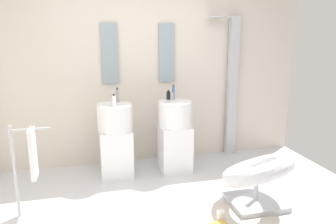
{
  "coord_description": "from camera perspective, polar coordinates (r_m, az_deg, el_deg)",
  "views": [
    {
      "loc": [
        -0.71,
        -2.84,
        1.77
      ],
      "look_at": [
        0.15,
        0.55,
        0.95
      ],
      "focal_mm": 34.61,
      "sensor_mm": 36.0,
      "label": 1
    }
  ],
  "objects": [
    {
      "name": "soap_bottle_black",
      "position": [
        4.32,
        0.07,
        2.94
      ],
      "size": [
        0.05,
        0.05,
        0.12
      ],
      "color": "black",
      "rests_on": "pedestal_sink_right"
    },
    {
      "name": "rear_partition",
      "position": [
        4.57,
        -5.24,
        7.24
      ],
      "size": [
        4.8,
        0.1,
        2.6
      ],
      "primitive_type": "cube",
      "color": "beige",
      "rests_on": "ground_plane"
    },
    {
      "name": "area_rug",
      "position": [
        3.39,
        8.55,
        -18.37
      ],
      "size": [
        1.25,
        0.67,
        0.01
      ],
      "primitive_type": "cube",
      "color": "beige",
      "rests_on": "ground_plane"
    },
    {
      "name": "vanity_mirror_right",
      "position": [
        4.56,
        -0.23,
        10.34
      ],
      "size": [
        0.22,
        0.03,
        0.79
      ],
      "primitive_type": "cube",
      "color": "#8C9EA8"
    },
    {
      "name": "vanity_mirror_left",
      "position": [
        4.44,
        -10.23,
        10.05
      ],
      "size": [
        0.22,
        0.03,
        0.79
      ],
      "primitive_type": "cube",
      "color": "#8C9EA8"
    },
    {
      "name": "coffee_mug",
      "position": [
        3.37,
        9.25,
        -17.53
      ],
      "size": [
        0.08,
        0.08,
        0.09
      ],
      "primitive_type": "cylinder",
      "color": "white",
      "rests_on": "area_rug"
    },
    {
      "name": "pedestal_sink_right",
      "position": [
        4.31,
        1.23,
        -4.02
      ],
      "size": [
        0.44,
        0.44,
        1.05
      ],
      "color": "white",
      "rests_on": "ground_plane"
    },
    {
      "name": "shower_column",
      "position": [
        4.89,
        11.1,
        4.83
      ],
      "size": [
        0.49,
        0.24,
        2.05
      ],
      "color": "#B7BABF",
      "rests_on": "ground_plane"
    },
    {
      "name": "soap_bottle_white",
      "position": [
        3.95,
        -9.49,
        1.98
      ],
      "size": [
        0.05,
        0.05,
        0.15
      ],
      "color": "white",
      "rests_on": "pedestal_sink_left"
    },
    {
      "name": "ground_plane",
      "position": [
        3.43,
        -0.19,
        -18.23
      ],
      "size": [
        4.8,
        3.6,
        0.04
      ],
      "primitive_type": "cube",
      "color": "silver"
    },
    {
      "name": "lounge_chair",
      "position": [
        3.6,
        15.46,
        -10.58
      ],
      "size": [
        1.08,
        1.08,
        0.65
      ],
      "color": "#B7BABF",
      "rests_on": "ground_plane"
    },
    {
      "name": "soap_bottle_grey",
      "position": [
        4.2,
        -8.9,
        2.91
      ],
      "size": [
        0.04,
        0.04,
        0.18
      ],
      "color": "#99999E",
      "rests_on": "pedestal_sink_left"
    },
    {
      "name": "soap_bottle_blue",
      "position": [
        4.34,
        0.93,
        3.45
      ],
      "size": [
        0.04,
        0.04,
        0.2
      ],
      "color": "#4C72B7",
      "rests_on": "pedestal_sink_right"
    },
    {
      "name": "towel_rack",
      "position": [
        3.47,
        -23.13,
        -7.14
      ],
      "size": [
        0.37,
        0.22,
        0.95
      ],
      "color": "#B7BABF",
      "rests_on": "ground_plane"
    },
    {
      "name": "pedestal_sink_left",
      "position": [
        4.18,
        -9.19,
        -4.74
      ],
      "size": [
        0.44,
        0.44,
        1.05
      ],
      "color": "white",
      "rests_on": "ground_plane"
    }
  ]
}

